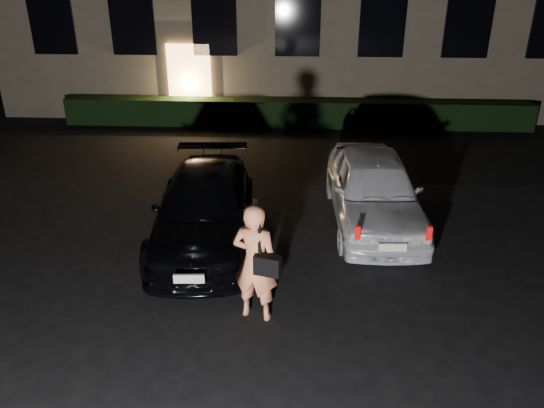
{
  "coord_description": "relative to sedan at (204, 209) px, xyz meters",
  "views": [
    {
      "loc": [
        0.13,
        -6.31,
        4.99
      ],
      "look_at": [
        -0.32,
        2.0,
        1.12
      ],
      "focal_mm": 35.0,
      "sensor_mm": 36.0,
      "label": 1
    }
  ],
  "objects": [
    {
      "name": "ground",
      "position": [
        1.65,
        -2.73,
        -0.65
      ],
      "size": [
        80.0,
        80.0,
        0.0
      ],
      "primitive_type": "plane",
      "color": "black",
      "rests_on": "ground"
    },
    {
      "name": "hedge",
      "position": [
        1.65,
        7.77,
        -0.22
      ],
      "size": [
        15.0,
        0.7,
        0.85
      ],
      "primitive_type": "cube",
      "color": "black",
      "rests_on": "ground"
    },
    {
      "name": "sedan",
      "position": [
        0.0,
        0.0,
        0.0
      ],
      "size": [
        2.15,
        4.62,
        1.29
      ],
      "rotation": [
        0.0,
        0.0,
        0.07
      ],
      "color": "black",
      "rests_on": "ground"
    },
    {
      "name": "hatch",
      "position": [
        3.31,
        0.95,
        0.08
      ],
      "size": [
        1.88,
        4.31,
        1.45
      ],
      "rotation": [
        0.0,
        0.0,
        0.04
      ],
      "color": "white",
      "rests_on": "ground"
    },
    {
      "name": "man",
      "position": [
        1.18,
        -2.39,
        0.3
      ],
      "size": [
        0.79,
        0.62,
        1.88
      ],
      "rotation": [
        0.0,
        0.0,
        2.88
      ],
      "color": "#FF905F",
      "rests_on": "ground"
    }
  ]
}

